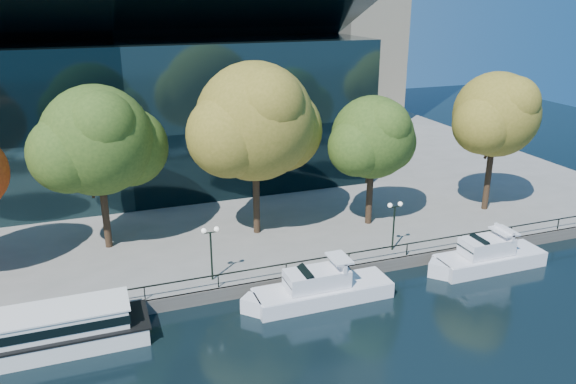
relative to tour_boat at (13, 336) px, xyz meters
name	(u,v)px	position (x,y,z in m)	size (l,w,h in m)	color
ground	(231,324)	(12.81, -1.13, -1.30)	(160.00, 160.00, 0.00)	black
promenade	(157,165)	(12.81, 35.25, -0.80)	(90.00, 67.08, 1.00)	slate
railing	(218,275)	(12.81, 2.12, 0.64)	(88.20, 0.08, 0.99)	black
convention_building	(119,109)	(8.81, 30.66, 7.21)	(50.00, 24.57, 21.43)	black
tour_boat	(13,336)	(0.00, 0.00, 0.00)	(16.12, 3.60, 3.06)	white
cruiser_near	(317,289)	(19.22, -0.38, -0.33)	(10.80, 2.78, 3.13)	white
cruiser_far	(486,256)	(33.46, -0.21, -0.28)	(9.89, 2.74, 3.23)	white
tree_2	(100,143)	(6.20, 11.62, 8.33)	(10.53, 8.63, 13.03)	black
tree_3	(257,124)	(18.31, 10.33, 9.13)	(11.97, 9.81, 14.42)	black
tree_4	(374,139)	(28.19, 8.96, 7.37)	(8.80, 7.22, 11.35)	black
tree_5	(498,116)	(40.25, 8.36, 8.58)	(9.55, 7.83, 12.87)	black
lamp_1	(211,241)	(12.67, 3.37, 2.68)	(1.26, 0.36, 4.03)	black
lamp_2	(394,215)	(27.25, 3.37, 2.68)	(1.26, 0.36, 4.03)	black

